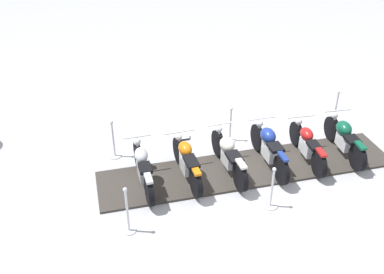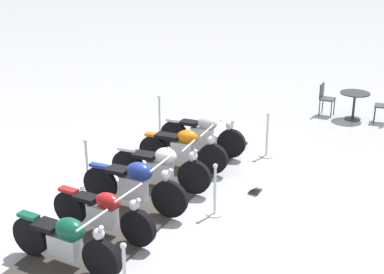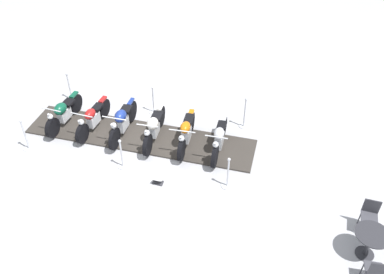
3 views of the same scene
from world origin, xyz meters
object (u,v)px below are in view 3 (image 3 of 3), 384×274
at_px(motorcycle_navy, 122,121).
at_px(stanchion_left_rear, 244,117).
at_px(motorcycle_forest, 63,113).
at_px(motorcycle_copper, 186,133).
at_px(stanchion_right_front, 27,140).
at_px(stanchion_left_mid, 154,104).
at_px(stanchion_left_front, 70,91).
at_px(motorcycle_cream, 154,127).
at_px(cafe_chair_near_table, 375,271).
at_px(motorcycle_maroon, 93,118).
at_px(info_placard, 158,181).
at_px(stanchion_right_mid, 122,158).
at_px(cafe_chair_across_table, 370,214).
at_px(cafe_table, 371,239).
at_px(motorcycle_chrome, 219,138).
at_px(stanchion_right_rear, 228,178).

bearing_deg(motorcycle_navy, stanchion_left_rear, 111.15).
xyz_separation_m(motorcycle_forest, motorcycle_copper, (3.74, 1.89, 0.00)).
xyz_separation_m(stanchion_right_front, stanchion_left_mid, (1.55, 3.96, -0.01)).
bearing_deg(stanchion_left_front, motorcycle_cream, 5.04).
bearing_deg(stanchion_right_front, cafe_chair_near_table, 14.20).
bearing_deg(cafe_chair_near_table, motorcycle_copper, 52.00).
bearing_deg(motorcycle_forest, stanchion_left_rear, 107.68).
height_order(motorcycle_maroon, motorcycle_cream, motorcycle_cream).
xyz_separation_m(stanchion_left_mid, info_placard, (2.54, -2.35, -0.26)).
relative_size(stanchion_right_mid, stanchion_right_front, 0.91).
xyz_separation_m(stanchion_right_front, stanchion_left_rear, (4.37, 5.37, 0.07)).
distance_m(info_placard, cafe_chair_across_table, 5.65).
bearing_deg(stanchion_left_rear, motorcycle_navy, -131.73).
height_order(motorcycle_forest, stanchion_right_mid, same).
height_order(motorcycle_navy, stanchion_left_mid, motorcycle_navy).
xyz_separation_m(motorcycle_navy, motorcycle_copper, (1.86, 0.95, -0.06)).
relative_size(cafe_table, cafe_chair_across_table, 0.89).
relative_size(motorcycle_navy, stanchion_right_front, 1.78).
relative_size(motorcycle_navy, motorcycle_chrome, 1.03).
bearing_deg(stanchion_left_mid, motorcycle_cream, -43.57).
bearing_deg(motorcycle_maroon, stanchion_right_mid, 52.17).
height_order(motorcycle_chrome, stanchion_right_rear, stanchion_right_rear).
xyz_separation_m(motorcycle_maroon, info_placard, (3.29, -0.34, -0.43)).
distance_m(info_placard, cafe_table, 5.70).
bearing_deg(motorcycle_forest, info_placard, 68.70).
xyz_separation_m(motorcycle_cream, stanchion_right_mid, (0.15, -1.48, -0.19)).
xyz_separation_m(stanchion_right_front, cafe_chair_across_table, (9.19, 3.98, 0.20)).
xyz_separation_m(stanchion_right_mid, cafe_table, (6.70, 1.82, 0.25)).
bearing_deg(motorcycle_navy, cafe_table, 68.84).
bearing_deg(stanchion_left_front, motorcycle_copper, 9.60).
bearing_deg(cafe_table, info_placard, -163.45).
relative_size(motorcycle_copper, stanchion_left_mid, 1.75).
distance_m(stanchion_right_front, info_placard, 4.41).
height_order(stanchion_right_mid, info_placard, stanchion_right_mid).
bearing_deg(info_placard, stanchion_right_front, -5.07).
xyz_separation_m(motorcycle_navy, motorcycle_chrome, (2.80, 1.41, -0.06)).
bearing_deg(motorcycle_navy, motorcycle_chrome, 89.66).
bearing_deg(info_placard, stanchion_right_rear, -168.67).
relative_size(motorcycle_forest, stanchion_right_front, 1.74).
height_order(stanchion_right_mid, stanchion_right_front, stanchion_right_front).
height_order(stanchion_left_mid, cafe_table, stanchion_left_mid).
height_order(motorcycle_copper, stanchion_right_rear, stanchion_right_rear).
height_order(motorcycle_copper, motorcycle_chrome, motorcycle_chrome).
distance_m(motorcycle_chrome, stanchion_right_mid, 2.97).
distance_m(motorcycle_forest, stanchion_right_rear, 5.94).
bearing_deg(motorcycle_copper, cafe_chair_across_table, 66.36).
distance_m(motorcycle_navy, info_placard, 2.54).
height_order(motorcycle_navy, cafe_chair_across_table, motorcycle_navy).
height_order(motorcycle_forest, motorcycle_chrome, motorcycle_chrome).
distance_m(motorcycle_maroon, stanchion_left_rear, 4.95).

